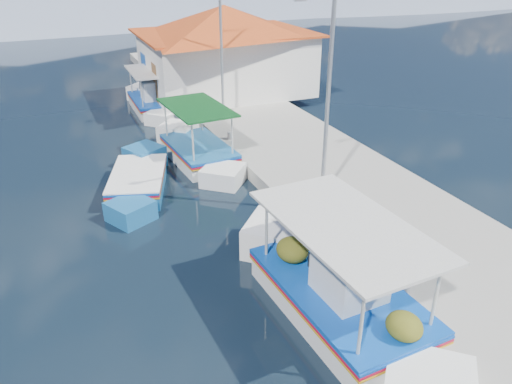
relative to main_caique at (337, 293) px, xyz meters
name	(u,v)px	position (x,y,z in m)	size (l,w,h in m)	color
ground	(200,281)	(-2.53, 2.30, -0.50)	(160.00, 160.00, 0.00)	black
quay	(299,154)	(3.37, 8.30, -0.25)	(5.00, 44.00, 0.50)	gray
bollards	(257,159)	(1.27, 7.55, 0.15)	(0.20, 17.20, 0.30)	#A5A8AD
main_caique	(337,293)	(0.00, 0.00, 0.00)	(2.56, 7.88, 2.60)	white
caique_green_canopy	(198,152)	(-0.23, 9.77, -0.14)	(2.26, 6.49, 2.43)	white
caique_blue_hull	(138,183)	(-2.91, 8.08, -0.22)	(2.84, 5.51, 1.03)	#185A93
caique_far	(152,102)	(-0.40, 17.13, -0.08)	(1.94, 6.42, 2.25)	white
harbor_building	(225,48)	(3.67, 17.30, 2.28)	(10.49, 10.49, 4.40)	white
lamp_post_near	(326,91)	(1.98, 4.30, 3.35)	(1.21, 0.14, 6.00)	#A5A8AD
lamp_post_far	(219,41)	(1.98, 13.30, 3.35)	(1.21, 0.14, 6.00)	#A5A8AD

